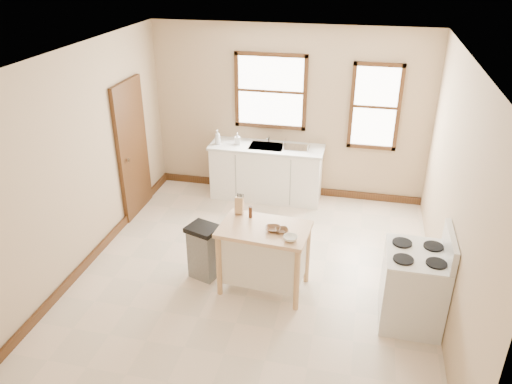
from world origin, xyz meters
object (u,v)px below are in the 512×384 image
bowl_b (282,231)px  bowl_c (290,238)px  bowl_a (273,229)px  knife_block (239,206)px  trash_bin (204,252)px  pepper_grinder (250,212)px  gas_stove (414,277)px  kitchen_island (264,258)px  dish_rack (297,145)px  soap_bottle_a (218,137)px  soap_bottle_b (237,139)px

bowl_b → bowl_c: 0.20m
bowl_a → knife_block: bearing=146.2°
bowl_b → trash_bin: size_ratio=0.21×
pepper_grinder → trash_bin: size_ratio=0.21×
bowl_b → bowl_c: (0.13, -0.16, 0.01)m
bowl_c → gas_stove: 1.42m
kitchen_island → trash_bin: kitchen_island is taller
kitchen_island → bowl_b: 0.50m
dish_rack → kitchen_island: size_ratio=0.39×
soap_bottle_a → bowl_a: size_ratio=1.37×
bowl_b → gas_stove: bearing=-6.4°
dish_rack → bowl_b: dish_rack is taller
knife_block → bowl_a: knife_block is taller
soap_bottle_b → bowl_a: bearing=-78.4°
kitchen_island → bowl_b: bearing=-8.6°
bowl_c → bowl_b: bearing=128.9°
soap_bottle_a → bowl_c: (1.62, -2.58, -0.15)m
kitchen_island → bowl_c: bearing=-26.5°
kitchen_island → bowl_b: (0.22, -0.05, 0.45)m
pepper_grinder → bowl_c: size_ratio=0.91×
bowl_c → soap_bottle_a: bearing=122.1°
soap_bottle_a → bowl_b: size_ratio=1.57×
soap_bottle_a → kitchen_island: (1.27, -2.37, -0.61)m
bowl_c → gas_stove: bearing=-0.6°
soap_bottle_a → pepper_grinder: 2.42m
bowl_b → trash_bin: (-1.01, 0.13, -0.52)m
knife_block → trash_bin: 0.76m
knife_block → bowl_a: 0.59m
trash_bin → gas_stove: (2.53, -0.30, 0.22)m
bowl_a → gas_stove: size_ratio=0.15×
dish_rack → gas_stove: 3.22m
trash_bin → knife_block: bearing=45.1°
soap_bottle_a → trash_bin: soap_bottle_a is taller
dish_rack → pepper_grinder: 2.28m
bowl_b → bowl_c: size_ratio=0.94×
soap_bottle_b → trash_bin: (0.16, -2.36, -0.65)m
bowl_a → dish_rack: bearing=92.3°
soap_bottle_a → kitchen_island: 2.76m
soap_bottle_b → trash_bin: bearing=-97.8°
pepper_grinder → soap_bottle_b: bearing=108.4°
dish_rack → knife_block: 2.22m
knife_block → bowl_a: bearing=-38.7°
soap_bottle_a → pepper_grinder: soap_bottle_a is taller
soap_bottle_b → gas_stove: gas_stove is taller
pepper_grinder → bowl_c: 0.70m
knife_block → bowl_b: (0.59, -0.34, -0.08)m
dish_rack → bowl_b: bearing=-74.3°
gas_stove → trash_bin: bearing=173.3°
soap_bottle_a → soap_bottle_b: soap_bottle_a is taller
pepper_grinder → bowl_a: pepper_grinder is taller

